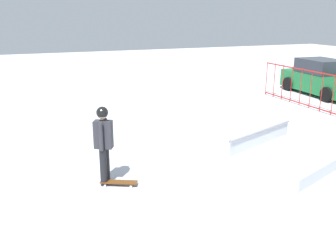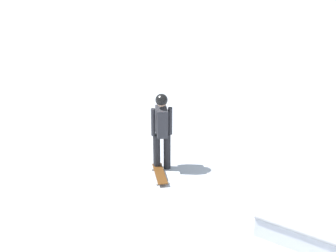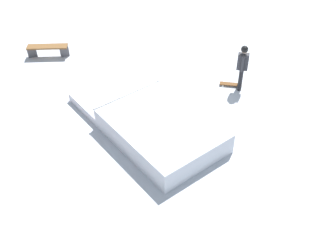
# 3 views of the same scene
# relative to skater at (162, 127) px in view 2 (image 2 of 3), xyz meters

# --- Properties ---
(ground_plane) EXTENTS (60.00, 60.00, 0.00)m
(ground_plane) POSITION_rel_skater_xyz_m (-0.63, 3.25, -1.01)
(ground_plane) COLOR #B2B7C1
(skater) EXTENTS (0.40, 0.44, 1.73)m
(skater) POSITION_rel_skater_xyz_m (0.00, 0.00, 0.00)
(skater) COLOR black
(skater) RESTS_ON ground
(skateboard) EXTENTS (0.54, 0.80, 0.09)m
(skateboard) POSITION_rel_skater_xyz_m (0.23, 0.24, -0.93)
(skateboard) COLOR #593314
(skateboard) RESTS_ON ground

